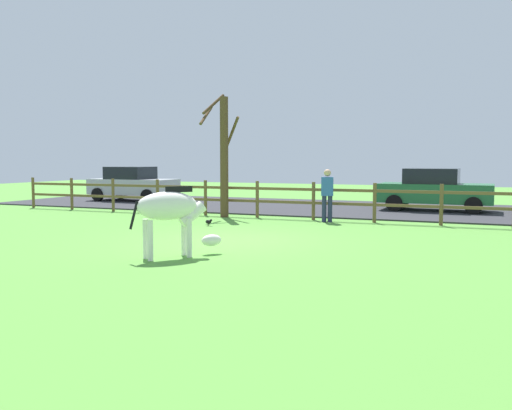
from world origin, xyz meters
TOP-DOWN VIEW (x-y plane):
  - ground_plane at (0.00, 0.00)m, footprint 60.00×60.00m
  - parking_asphalt at (0.00, 9.30)m, footprint 28.00×7.40m
  - paddock_fence at (-0.29, 5.00)m, footprint 21.54×0.11m
  - bare_tree at (-2.38, 4.73)m, footprint 1.27×1.40m
  - zebra at (0.00, -2.57)m, footprint 1.37×1.62m
  - crow_on_grass at (-1.69, 2.31)m, footprint 0.22×0.10m
  - parked_car_green at (4.06, 9.32)m, footprint 4.05×1.98m
  - parked_car_silver at (-9.13, 9.15)m, footprint 4.04×1.96m
  - visitor_near_fence at (1.25, 4.58)m, footprint 0.40×0.29m

SIDE VIEW (x-z plane):
  - ground_plane at x=0.00m, z-range 0.00..0.00m
  - parking_asphalt at x=0.00m, z-range 0.00..0.05m
  - crow_on_grass at x=-1.69m, z-range 0.02..0.23m
  - paddock_fence at x=-0.29m, z-range 0.09..1.31m
  - parked_car_green at x=4.06m, z-range 0.06..1.62m
  - parked_car_silver at x=-9.13m, z-range 0.06..1.62m
  - visitor_near_fence at x=1.25m, z-range 0.09..1.73m
  - zebra at x=0.00m, z-range 0.22..1.63m
  - bare_tree at x=-2.38m, z-range 0.06..4.24m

